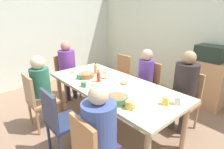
# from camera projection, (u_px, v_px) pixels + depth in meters

# --- Properties ---
(ground_plane) EXTENTS (6.26, 6.26, 0.00)m
(ground_plane) POSITION_uv_depth(u_px,v_px,m) (112.00, 126.00, 2.92)
(ground_plane) COLOR #8D6D56
(wall_back) EXTENTS (5.46, 0.12, 2.60)m
(wall_back) POSITION_uv_depth(u_px,v_px,m) (188.00, 34.00, 3.81)
(wall_back) COLOR silver
(wall_back) RESTS_ON ground_plane
(wall_left) EXTENTS (0.12, 4.42, 2.60)m
(wall_left) POSITION_uv_depth(u_px,v_px,m) (40.00, 31.00, 4.38)
(wall_left) COLOR silver
(wall_left) RESTS_ON ground_plane
(dining_table) EXTENTS (2.19, 0.98, 0.74)m
(dining_table) POSITION_uv_depth(u_px,v_px,m) (112.00, 88.00, 2.69)
(dining_table) COLOR #BFBB8A
(dining_table) RESTS_ON ground_plane
(chair_0) EXTENTS (0.40, 0.40, 0.90)m
(chair_0) POSITION_uv_depth(u_px,v_px,m) (186.00, 97.00, 2.77)
(chair_0) COLOR #B27651
(chair_0) RESTS_ON ground_plane
(person_0) EXTENTS (0.33, 0.33, 1.25)m
(person_0) POSITION_uv_depth(u_px,v_px,m) (185.00, 84.00, 2.63)
(person_0) COLOR #413B46
(person_0) RESTS_ON ground_plane
(chair_1) EXTENTS (0.40, 0.40, 0.90)m
(chair_1) POSITION_uv_depth(u_px,v_px,m) (66.00, 74.00, 3.79)
(chair_1) COLOR #AB834E
(chair_1) RESTS_ON ground_plane
(person_1) EXTENTS (0.33, 0.33, 1.21)m
(person_1) POSITION_uv_depth(u_px,v_px,m) (67.00, 65.00, 3.66)
(person_1) COLOR #353A46
(person_1) RESTS_ON ground_plane
(chair_2) EXTENTS (0.40, 0.40, 0.90)m
(chair_2) POSITION_uv_depth(u_px,v_px,m) (120.00, 74.00, 3.80)
(chair_2) COLOR #AC7855
(chair_2) RESTS_ON ground_plane
(chair_3) EXTENTS (0.40, 0.40, 0.90)m
(chair_3) POSITION_uv_depth(u_px,v_px,m) (37.00, 99.00, 2.73)
(chair_3) COLOR #B4824F
(chair_3) RESTS_ON ground_plane
(person_3) EXTENTS (0.30, 0.30, 1.16)m
(person_3) POSITION_uv_depth(u_px,v_px,m) (42.00, 86.00, 2.72)
(person_3) COLOR brown
(person_3) RESTS_ON ground_plane
(chair_4) EXTENTS (0.40, 0.40, 0.90)m
(chair_4) POSITION_uv_depth(u_px,v_px,m) (59.00, 119.00, 2.21)
(chair_4) COLOR #242E4E
(chair_4) RESTS_ON ground_plane
(chair_5) EXTENTS (0.40, 0.40, 0.90)m
(chair_5) POSITION_uv_depth(u_px,v_px,m) (148.00, 84.00, 3.28)
(chair_5) COLOR tan
(chair_5) RESTS_ON ground_plane
(person_5) EXTENTS (0.30, 0.30, 1.16)m
(person_5) POSITION_uv_depth(u_px,v_px,m) (145.00, 76.00, 3.17)
(person_5) COLOR #353145
(person_5) RESTS_ON ground_plane
(person_6) EXTENTS (0.32, 0.32, 1.18)m
(person_6) POSITION_uv_depth(u_px,v_px,m) (100.00, 131.00, 1.68)
(person_6) COLOR #25354F
(person_6) RESTS_ON ground_plane
(plate_0) EXTENTS (0.25, 0.25, 0.04)m
(plate_0) POSITION_uv_depth(u_px,v_px,m) (105.00, 78.00, 2.88)
(plate_0) COLOR #EDE8CE
(plate_0) RESTS_ON dining_table
(plate_1) EXTENTS (0.22, 0.22, 0.04)m
(plate_1) POSITION_uv_depth(u_px,v_px,m) (124.00, 84.00, 2.65)
(plate_1) COLOR white
(plate_1) RESTS_ON dining_table
(plate_2) EXTENTS (0.23, 0.23, 0.04)m
(plate_2) POSITION_uv_depth(u_px,v_px,m) (105.00, 72.00, 3.15)
(plate_2) COLOR silver
(plate_2) RESTS_ON dining_table
(plate_3) EXTENTS (0.22, 0.22, 0.04)m
(plate_3) POSITION_uv_depth(u_px,v_px,m) (95.00, 86.00, 2.58)
(plate_3) COLOR white
(plate_3) RESTS_ON dining_table
(bowl_0) EXTENTS (0.25, 0.25, 0.10)m
(bowl_0) POSITION_uv_depth(u_px,v_px,m) (118.00, 99.00, 2.11)
(bowl_0) COLOR #4F7949
(bowl_0) RESTS_ON dining_table
(bowl_1) EXTENTS (0.25, 0.25, 0.09)m
(bowl_1) POSITION_uv_depth(u_px,v_px,m) (86.00, 75.00, 2.92)
(bowl_1) COLOR #8F5F43
(bowl_1) RESTS_ON dining_table
(cup_0) EXTENTS (0.12, 0.09, 0.09)m
(cup_0) POSITION_uv_depth(u_px,v_px,m) (130.00, 105.00, 1.98)
(cup_0) COLOR #EBC352
(cup_0) RESTS_ON dining_table
(cup_1) EXTENTS (0.11, 0.07, 0.08)m
(cup_1) POSITION_uv_depth(u_px,v_px,m) (73.00, 71.00, 3.12)
(cup_1) COLOR white
(cup_1) RESTS_ON dining_table
(cup_2) EXTENTS (0.11, 0.08, 0.10)m
(cup_2) POSITION_uv_depth(u_px,v_px,m) (178.00, 100.00, 2.08)
(cup_2) COLOR white
(cup_2) RESTS_ON dining_table
(cup_3) EXTENTS (0.12, 0.08, 0.07)m
(cup_3) POSITION_uv_depth(u_px,v_px,m) (79.00, 77.00, 2.85)
(cup_3) COLOR #488663
(cup_3) RESTS_ON dining_table
(cup_4) EXTENTS (0.11, 0.07, 0.09)m
(cup_4) POSITION_uv_depth(u_px,v_px,m) (165.00, 101.00, 2.07)
(cup_4) COLOR #EDC84A
(cup_4) RESTS_ON dining_table
(cup_5) EXTENTS (0.11, 0.07, 0.07)m
(cup_5) POSITION_uv_depth(u_px,v_px,m) (84.00, 84.00, 2.56)
(cup_5) COLOR #3F955C
(cup_5) RESTS_ON dining_table
(bottle_0) EXTENTS (0.06, 0.06, 0.19)m
(bottle_0) POSITION_uv_depth(u_px,v_px,m) (96.00, 69.00, 3.09)
(bottle_0) COLOR gold
(bottle_0) RESTS_ON dining_table
(bottle_1) EXTENTS (0.05, 0.05, 0.18)m
(bottle_1) POSITION_uv_depth(u_px,v_px,m) (98.00, 76.00, 2.74)
(bottle_1) COLOR red
(bottle_1) RESTS_ON dining_table
(side_cabinet) EXTENTS (0.70, 0.44, 0.90)m
(side_cabinet) POSITION_uv_depth(u_px,v_px,m) (205.00, 83.00, 3.47)
(side_cabinet) COLOR tan
(side_cabinet) RESTS_ON ground_plane
(microwave) EXTENTS (0.48, 0.36, 0.28)m
(microwave) POSITION_uv_depth(u_px,v_px,m) (211.00, 53.00, 3.28)
(microwave) COLOR #1E2F23
(microwave) RESTS_ON side_cabinet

